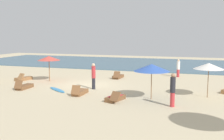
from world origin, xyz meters
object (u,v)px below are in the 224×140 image
at_px(umbrella_0, 152,68).
at_px(person_1, 94,76).
at_px(surfboard, 57,90).
at_px(umbrella_3, 209,66).
at_px(umbrella_1, 49,58).
at_px(person_2, 173,90).
at_px(lounger_0, 80,92).
at_px(lounger_4, 118,76).
at_px(lounger_3, 115,98).
at_px(lounger_1, 23,78).
at_px(person_0, 178,68).
at_px(lounger_2, 24,87).

relative_size(umbrella_0, person_1, 1.17).
bearing_deg(surfboard, umbrella_3, 5.83).
height_order(umbrella_1, person_2, umbrella_1).
relative_size(umbrella_0, person_2, 1.18).
relative_size(lounger_0, person_2, 0.85).
bearing_deg(person_2, person_1, 152.99).
xyz_separation_m(lounger_4, surfboard, (-2.72, -6.44, -0.14)).
height_order(lounger_3, surfboard, lounger_3).
bearing_deg(umbrella_1, surfboard, -50.79).
relative_size(umbrella_1, lounger_4, 1.30).
height_order(lounger_0, person_1, person_1).
bearing_deg(person_2, lounger_0, 169.85).
bearing_deg(umbrella_0, umbrella_1, 158.99).
bearing_deg(lounger_4, person_1, -93.23).
xyz_separation_m(umbrella_0, person_2, (1.44, -1.36, -1.02)).
height_order(lounger_1, surfboard, lounger_1).
xyz_separation_m(umbrella_0, umbrella_3, (3.39, 1.63, 0.04)).
distance_m(lounger_1, person_1, 7.60).
bearing_deg(surfboard, lounger_4, 67.08).
distance_m(lounger_0, person_1, 2.15).
xyz_separation_m(lounger_0, lounger_3, (2.82, -0.86, 0.00)).
relative_size(lounger_3, surfboard, 0.81).
bearing_deg(umbrella_3, lounger_0, -167.28).
distance_m(lounger_1, lounger_4, 8.56).
xyz_separation_m(lounger_4, person_1, (-0.30, -5.27, 0.84)).
bearing_deg(lounger_1, person_1, -11.64).
height_order(person_0, person_1, person_1).
bearing_deg(lounger_0, umbrella_1, 140.48).
xyz_separation_m(umbrella_3, lounger_4, (-7.73, 5.38, -1.89)).
bearing_deg(lounger_1, surfboard, -28.48).
height_order(lounger_1, lounger_2, lounger_2).
distance_m(lounger_1, lounger_3, 10.90).
height_order(umbrella_0, person_2, umbrella_0).
height_order(person_1, person_2, person_1).
bearing_deg(lounger_2, lounger_1, 127.58).
bearing_deg(person_1, lounger_0, -96.48).
bearing_deg(lounger_3, surfboard, 161.81).
relative_size(umbrella_0, lounger_1, 1.28).
height_order(umbrella_1, lounger_0, umbrella_1).
xyz_separation_m(lounger_0, lounger_4, (0.52, 7.24, -0.00)).
bearing_deg(umbrella_0, person_2, -43.37).
bearing_deg(lounger_1, person_0, 25.82).
xyz_separation_m(person_1, surfboard, (-2.43, -1.17, -0.98)).
bearing_deg(umbrella_3, person_1, 179.24).
relative_size(lounger_2, lounger_4, 0.96).
xyz_separation_m(lounger_1, lounger_2, (2.37, -3.07, 0.00)).
height_order(umbrella_0, lounger_0, umbrella_0).
bearing_deg(lounger_2, person_1, 17.10).
bearing_deg(person_1, person_0, 54.46).
relative_size(umbrella_3, lounger_2, 1.38).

